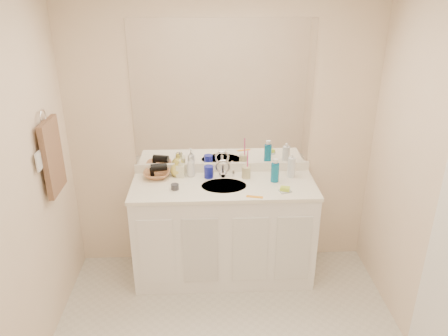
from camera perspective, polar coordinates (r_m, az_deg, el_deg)
wall_back at (r=3.71m, az=-0.22°, el=4.14°), size 2.60×0.02×2.40m
wall_left at (r=2.78m, az=-27.05°, el=-5.72°), size 0.02×2.60×2.40m
vanity_cabinet at (r=3.80m, az=-0.03°, el=-8.35°), size 1.50×0.55×0.85m
countertop at (r=3.59m, az=-0.03°, el=-2.39°), size 1.52×0.57×0.03m
backsplash at (r=3.80m, az=-0.20°, el=0.08°), size 1.52×0.03×0.08m
sink_basin at (r=3.57m, az=-0.02°, el=-2.48°), size 0.37×0.37×0.02m
faucet at (r=3.70m, az=-0.14°, el=-0.32°), size 0.02×0.02×0.11m
mirror at (r=3.60m, az=-0.22°, el=9.51°), size 1.48×0.01×1.20m
blue_mug at (r=3.68m, az=-2.01°, el=-0.51°), size 0.10×0.10×0.11m
tan_cup at (r=3.69m, az=2.91°, el=-0.57°), size 0.09×0.09×0.10m
toothbrush at (r=3.65m, az=3.10°, el=0.87°), size 0.01×0.04×0.20m
mouthwash_bottle at (r=3.63m, az=6.67°, el=-0.58°), size 0.08×0.08×0.16m
clear_pump_bottle at (r=3.73m, az=8.80°, el=0.09°), size 0.07×0.07×0.17m
soap_dish at (r=3.50m, az=7.95°, el=-2.98°), size 0.11×0.10×0.01m
green_soap at (r=3.49m, az=7.97°, el=-2.70°), size 0.09×0.07×0.03m
orange_comb at (r=3.39m, az=4.02°, el=-3.77°), size 0.13×0.06×0.01m
dark_jar at (r=3.51m, az=-6.43°, el=-2.46°), size 0.07×0.07×0.04m
soap_bottle_white at (r=3.71m, az=-4.37°, el=0.24°), size 0.08×0.08×0.18m
soap_bottle_cream at (r=3.71m, az=-5.72°, el=-0.01°), size 0.08×0.08×0.16m
soap_bottle_yellow at (r=3.73m, az=-6.15°, el=0.05°), size 0.14×0.14×0.15m
wicker_basket at (r=3.74m, az=-8.76°, el=-0.81°), size 0.23×0.23×0.05m
hair_dryer at (r=3.71m, az=-8.51°, el=0.07°), size 0.15×0.09×0.07m
towel_ring at (r=3.30m, az=-22.58°, el=6.18°), size 0.01×0.11×0.11m
hand_towel at (r=3.39m, az=-21.48°, el=1.37°), size 0.04×0.32×0.55m
switch_plate at (r=3.20m, az=-23.04°, el=0.82°), size 0.01×0.08×0.13m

